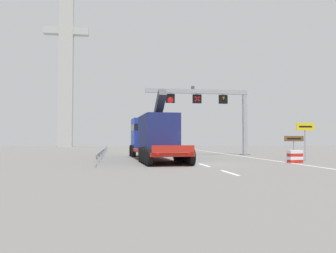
{
  "coord_description": "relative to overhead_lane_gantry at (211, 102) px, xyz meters",
  "views": [
    {
      "loc": [
        -5.95,
        -22.5,
        1.73
      ],
      "look_at": [
        -1.2,
        8.6,
        2.85
      ],
      "focal_mm": 36.37,
      "sensor_mm": 36.0,
      "label": 1
    }
  ],
  "objects": [
    {
      "name": "ground",
      "position": [
        -3.95,
        -11.99,
        -5.52
      ],
      "size": [
        112.0,
        112.0,
        0.0
      ],
      "primitive_type": "plane",
      "color": "slate"
    },
    {
      "name": "guardrail_left",
      "position": [
        -11.08,
        -1.25,
        -4.96
      ],
      "size": [
        0.13,
        25.48,
        0.76
      ],
      "color": "#999EA3",
      "rests_on": "ground"
    },
    {
      "name": "crash_barrier_striped",
      "position": [
        2.71,
        -11.86,
        -5.07
      ],
      "size": [
        1.04,
        0.59,
        0.9
      ],
      "color": "red",
      "rests_on": "ground"
    },
    {
      "name": "tourist_info_sign_brown",
      "position": [
        4.97,
        -7.69,
        -4.01
      ],
      "size": [
        1.73,
        0.15,
        1.95
      ],
      "color": "#9EA0A5",
      "rests_on": "ground"
    },
    {
      "name": "edge_line_right",
      "position": [
        2.25,
        0.01,
        -5.52
      ],
      "size": [
        0.2,
        63.0,
        0.01
      ],
      "primitive_type": "cube",
      "color": "silver",
      "rests_on": "ground"
    },
    {
      "name": "lane_markings",
      "position": [
        -4.24,
        -0.57,
        -5.52
      ],
      "size": [
        0.2,
        37.43,
        0.01
      ],
      "color": "silver",
      "rests_on": "ground"
    },
    {
      "name": "bridge_pylon_distant",
      "position": [
        -20.16,
        37.39,
        14.12
      ],
      "size": [
        9.0,
        2.0,
        38.5
      ],
      "color": "#B7B7B2",
      "rests_on": "ground"
    },
    {
      "name": "exit_sign_yellow",
      "position": [
        4.72,
        -9.88,
        -3.28
      ],
      "size": [
        1.5,
        0.15,
        2.95
      ],
      "color": "#9EA0A5",
      "rests_on": "ground"
    },
    {
      "name": "overhead_lane_gantry",
      "position": [
        0.0,
        0.0,
        0.0
      ],
      "size": [
        11.07,
        0.9,
        7.19
      ],
      "color": "#9EA0A5",
      "rests_on": "ground"
    },
    {
      "name": "heavy_haul_truck_red",
      "position": [
        -6.85,
        -5.88,
        -3.53
      ],
      "size": [
        3.63,
        14.16,
        5.3
      ],
      "color": "red",
      "rests_on": "ground"
    }
  ]
}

